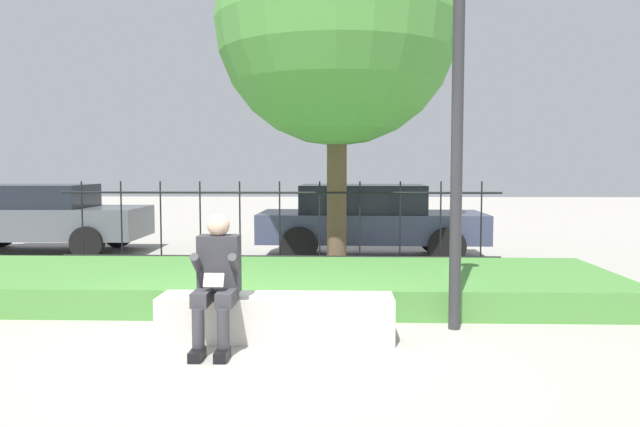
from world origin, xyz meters
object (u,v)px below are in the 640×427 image
(person_seated_reader, at_px, (217,276))
(car_parked_center, at_px, (368,219))
(tree_behind_fence, at_px, (337,24))
(stone_bench, at_px, (276,320))
(street_lamp, at_px, (458,91))
(car_parked_left, at_px, (38,216))

(person_seated_reader, xyz_separation_m, car_parked_center, (1.65, 5.84, 0.05))
(car_parked_center, bearing_deg, person_seated_reader, -104.66)
(person_seated_reader, relative_size, tree_behind_fence, 0.21)
(car_parked_center, relative_size, tree_behind_fence, 0.70)
(stone_bench, distance_m, person_seated_reader, 0.76)
(stone_bench, relative_size, car_parked_center, 0.55)
(car_parked_center, xyz_separation_m, street_lamp, (0.66, -5.09, 1.72))
(car_parked_left, xyz_separation_m, tree_behind_fence, (5.88, -1.91, 3.23))
(person_seated_reader, relative_size, car_parked_center, 0.30)
(stone_bench, height_order, street_lamp, street_lamp)
(car_parked_left, bearing_deg, tree_behind_fence, -19.10)
(street_lamp, bearing_deg, tree_behind_fence, 108.45)
(person_seated_reader, xyz_separation_m, street_lamp, (2.31, 0.75, 1.77))
(person_seated_reader, height_order, tree_behind_fence, tree_behind_fence)
(stone_bench, height_order, person_seated_reader, person_seated_reader)
(stone_bench, distance_m, car_parked_left, 8.10)
(street_lamp, bearing_deg, car_parked_left, 141.73)
(stone_bench, bearing_deg, tree_behind_fence, 82.39)
(car_parked_left, bearing_deg, person_seated_reader, -54.09)
(street_lamp, height_order, tree_behind_fence, tree_behind_fence)
(car_parked_center, relative_size, street_lamp, 1.04)
(stone_bench, relative_size, street_lamp, 0.57)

